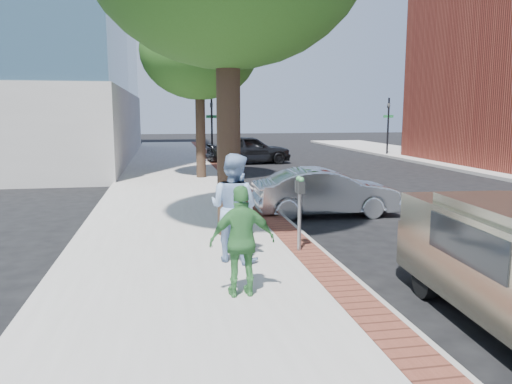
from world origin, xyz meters
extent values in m
plane|color=black|center=(0.00, 0.00, 0.00)|extent=(120.00, 120.00, 0.00)
cube|color=#9E9991|center=(-1.50, 8.00, 0.07)|extent=(5.00, 60.00, 0.15)
cube|color=brown|center=(0.70, 8.00, 0.15)|extent=(0.60, 60.00, 0.01)
cube|color=gray|center=(1.05, 8.00, 0.07)|extent=(0.10, 60.00, 0.15)
cylinder|color=black|center=(0.90, 22.00, 1.90)|extent=(0.12, 0.12, 3.80)
imported|color=black|center=(0.90, 22.00, 3.00)|extent=(0.18, 0.15, 0.90)
cube|color=#1E7238|center=(0.90, 22.00, 2.60)|extent=(0.70, 0.03, 0.18)
cylinder|color=black|center=(12.50, 22.00, 1.90)|extent=(0.12, 0.12, 3.80)
imported|color=black|center=(12.50, 22.00, 3.00)|extent=(0.18, 0.15, 0.90)
cube|color=#1E7238|center=(12.50, 22.00, 2.60)|extent=(0.70, 0.03, 0.18)
cylinder|color=black|center=(-0.60, 1.90, 2.35)|extent=(0.52, 0.52, 4.40)
cylinder|color=black|center=(-0.50, 12.00, 2.08)|extent=(0.40, 0.40, 3.85)
ellipsoid|color=#264F16|center=(-0.50, 12.00, 5.32)|extent=(4.80, 4.80, 3.94)
cylinder|color=gray|center=(0.56, 0.23, 0.72)|extent=(0.07, 0.07, 1.15)
cube|color=#2D3030|center=(0.56, 0.14, 1.42)|extent=(0.12, 0.14, 0.24)
cube|color=#2D3030|center=(0.56, 0.32, 1.42)|extent=(0.12, 0.14, 0.24)
sphere|color=#3F8C4C|center=(0.56, 0.14, 1.57)|extent=(0.11, 0.11, 0.11)
sphere|color=#3F8C4C|center=(0.56, 0.32, 1.57)|extent=(0.11, 0.11, 0.11)
imported|color=silver|center=(-0.55, 1.14, 0.94)|extent=(0.58, 0.68, 1.57)
imported|color=#89AAD4|center=(-0.78, -0.15, 1.13)|extent=(1.21, 1.17, 1.97)
imported|color=#3A803F|center=(-0.90, -1.94, 0.97)|extent=(0.98, 0.43, 1.65)
imported|color=#B4B8BC|center=(2.37, 4.11, 0.66)|extent=(4.03, 1.51, 1.32)
imported|color=black|center=(2.63, 18.66, 0.80)|extent=(4.88, 2.34, 1.61)
cube|color=gray|center=(2.71, -1.71, 0.66)|extent=(1.75, 0.93, 0.73)
cylinder|color=black|center=(1.93, -2.17, 0.29)|extent=(0.24, 0.60, 0.59)
cube|color=black|center=(1.72, -3.40, 1.19)|extent=(0.13, 1.83, 0.50)
cube|color=black|center=(2.73, -1.30, 0.96)|extent=(1.47, 0.11, 0.37)
camera|label=1|loc=(-1.97, -8.95, 2.83)|focal=35.00mm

